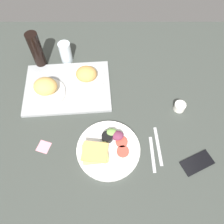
# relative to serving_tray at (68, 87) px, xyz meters

# --- Properties ---
(ground_plane) EXTENTS (1.90, 1.50, 0.03)m
(ground_plane) POSITION_rel_serving_tray_xyz_m (0.22, -0.20, -0.02)
(ground_plane) COLOR #383D38
(serving_tray) EXTENTS (0.47, 0.36, 0.02)m
(serving_tray) POSITION_rel_serving_tray_xyz_m (0.00, 0.00, 0.00)
(serving_tray) COLOR #9EA0A3
(serving_tray) RESTS_ON ground_plane
(bread_plate_near) EXTENTS (0.19, 0.19, 0.09)m
(bread_plate_near) POSITION_rel_serving_tray_xyz_m (-0.10, -0.04, 0.05)
(bread_plate_near) COLOR white
(bread_plate_near) RESTS_ON serving_tray
(bread_plate_far) EXTENTS (0.19, 0.19, 0.09)m
(bread_plate_far) POSITION_rel_serving_tray_xyz_m (0.10, 0.05, 0.04)
(bread_plate_far) COLOR white
(bread_plate_far) RESTS_ON serving_tray
(plate_with_salad) EXTENTS (0.29, 0.29, 0.05)m
(plate_with_salad) POSITION_rel_serving_tray_xyz_m (0.21, -0.35, 0.01)
(plate_with_salad) COLOR white
(plate_with_salad) RESTS_ON ground_plane
(drinking_glass) EXTENTS (0.07, 0.07, 0.12)m
(drinking_glass) POSITION_rel_serving_tray_xyz_m (-0.02, 0.21, 0.05)
(drinking_glass) COLOR silver
(drinking_glass) RESTS_ON ground_plane
(soda_bottle) EXTENTS (0.06, 0.06, 0.22)m
(soda_bottle) POSITION_rel_serving_tray_xyz_m (-0.17, 0.17, 0.10)
(soda_bottle) COLOR black
(soda_bottle) RESTS_ON ground_plane
(espresso_cup) EXTENTS (0.06, 0.06, 0.04)m
(espresso_cup) POSITION_rel_serving_tray_xyz_m (0.58, -0.13, 0.01)
(espresso_cup) COLOR silver
(espresso_cup) RESTS_ON ground_plane
(fork) EXTENTS (0.02, 0.17, 0.01)m
(fork) POSITION_rel_serving_tray_xyz_m (0.42, -0.37, -0.01)
(fork) COLOR #B7B7BC
(fork) RESTS_ON ground_plane
(knife) EXTENTS (0.03, 0.19, 0.01)m
(knife) POSITION_rel_serving_tray_xyz_m (0.45, -0.33, -0.01)
(knife) COLOR #B7B7BC
(knife) RESTS_ON ground_plane
(cell_phone) EXTENTS (0.16, 0.13, 0.01)m
(cell_phone) POSITION_rel_serving_tray_xyz_m (0.62, -0.41, -0.00)
(cell_phone) COLOR black
(cell_phone) RESTS_ON ground_plane
(sticky_note) EXTENTS (0.07, 0.07, 0.00)m
(sticky_note) POSITION_rel_serving_tray_xyz_m (-0.08, -0.34, -0.01)
(sticky_note) COLOR pink
(sticky_note) RESTS_ON ground_plane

